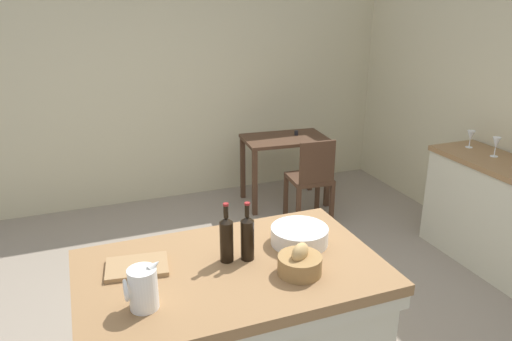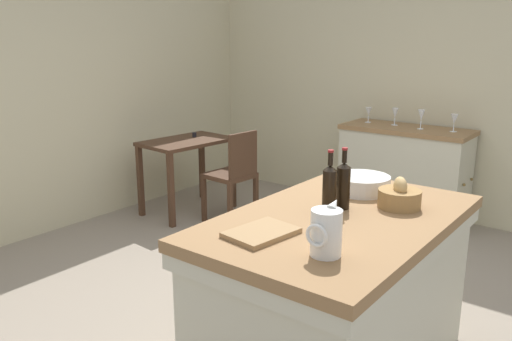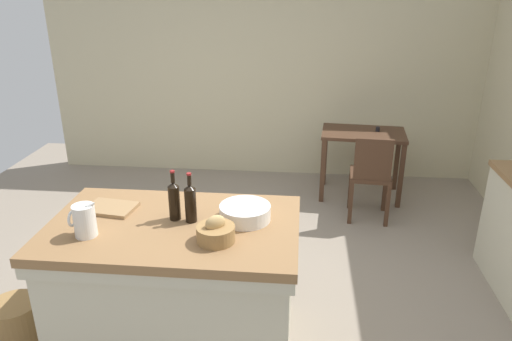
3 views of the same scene
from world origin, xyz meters
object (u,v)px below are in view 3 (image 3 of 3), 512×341
at_px(wine_bottle_amber, 174,200).
at_px(wicker_hamper, 17,321).
at_px(wine_bottle_dark, 190,202).
at_px(wooden_chair, 371,175).
at_px(writing_desk, 363,143).
at_px(pitcher, 84,220).
at_px(island_table, 177,280).
at_px(wash_bowl, 245,213).
at_px(bread_basket, 216,232).
at_px(cutting_board, 111,208).

xyz_separation_m(wine_bottle_amber, wicker_hamper, (-1.12, -0.15, -0.90)).
bearing_deg(wine_bottle_dark, wine_bottle_amber, 169.36).
xyz_separation_m(wooden_chair, wine_bottle_dark, (-1.38, -1.90, 0.54)).
bearing_deg(wine_bottle_amber, wicker_hamper, -172.34).
relative_size(writing_desk, pitcher, 3.95).
height_order(island_table, wine_bottle_amber, wine_bottle_amber).
bearing_deg(wash_bowl, writing_desk, 67.37).
bearing_deg(writing_desk, island_table, -119.80).
height_order(pitcher, bread_basket, pitcher).
height_order(wooden_chair, wash_bowl, wash_bowl).
relative_size(wine_bottle_dark, wicker_hamper, 0.98).
xyz_separation_m(bread_basket, wicker_hamper, (-1.42, 0.10, -0.82)).
relative_size(island_table, writing_desk, 1.66).
height_order(wooden_chair, cutting_board, cutting_board).
bearing_deg(wooden_chair, wine_bottle_amber, -128.27).
distance_m(pitcher, wine_bottle_dark, 0.63).
bearing_deg(wooden_chair, wine_bottle_dark, -125.90).
bearing_deg(island_table, bread_basket, -31.24).
distance_m(wooden_chair, pitcher, 2.95).
relative_size(pitcher, wine_bottle_dark, 0.73).
relative_size(wine_bottle_dark, wine_bottle_amber, 0.99).
bearing_deg(wine_bottle_dark, bread_basket, -49.44).
bearing_deg(bread_basket, island_table, 148.76).
distance_m(writing_desk, wine_bottle_amber, 2.92).
xyz_separation_m(pitcher, wine_bottle_amber, (0.47, 0.26, 0.03)).
height_order(island_table, wash_bowl, wash_bowl).
distance_m(writing_desk, wine_bottle_dark, 2.88).
relative_size(writing_desk, wine_bottle_amber, 2.86).
relative_size(island_table, wooden_chair, 1.71).
relative_size(cutting_board, wine_bottle_amber, 0.95).
bearing_deg(cutting_board, wine_bottle_amber, -10.81).
xyz_separation_m(pitcher, wine_bottle_dark, (0.58, 0.24, 0.03)).
height_order(wooden_chair, wicker_hamper, wooden_chair).
bearing_deg(writing_desk, wine_bottle_amber, -120.44).
bearing_deg(wooden_chair, wicker_hamper, -142.02).
bearing_deg(wooden_chair, writing_desk, 92.28).
xyz_separation_m(writing_desk, wine_bottle_amber, (-1.46, -2.49, 0.41)).
relative_size(wooden_chair, wine_bottle_amber, 2.77).
distance_m(island_table, wooden_chair, 2.45).
relative_size(wash_bowl, bread_basket, 1.44).
xyz_separation_m(wooden_chair, pitcher, (-1.96, -2.14, 0.51)).
xyz_separation_m(wooden_chair, bread_basket, (-1.18, -2.13, 0.47)).
relative_size(pitcher, cutting_board, 0.77).
bearing_deg(wine_bottle_amber, writing_desk, 59.56).
height_order(island_table, writing_desk, island_table).
bearing_deg(bread_basket, wine_bottle_amber, 140.66).
xyz_separation_m(cutting_board, wine_bottle_amber, (0.46, -0.09, 0.12)).
xyz_separation_m(wash_bowl, bread_basket, (-0.14, -0.29, 0.01)).
height_order(writing_desk, cutting_board, cutting_board).
distance_m(writing_desk, cutting_board, 3.09).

